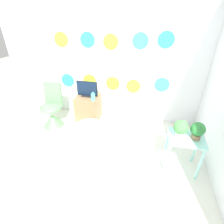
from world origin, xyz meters
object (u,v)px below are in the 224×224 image
at_px(chair, 52,113).
at_px(potted_plant_left, 181,128).
at_px(vase, 93,97).
at_px(potted_plant_right, 198,130).
at_px(tv, 87,90).
at_px(bathtub, 90,138).

height_order(chair, potted_plant_left, chair).
distance_m(vase, potted_plant_right, 1.83).
distance_m(tv, potted_plant_left, 1.88).
height_order(tv, vase, tv).
distance_m(tv, vase, 0.24).
bearing_deg(tv, potted_plant_right, -27.93).
bearing_deg(tv, chair, -147.62).
bearing_deg(potted_plant_left, chair, 164.84).
distance_m(chair, tv, 0.80).
bearing_deg(potted_plant_right, vase, 153.88).
height_order(bathtub, potted_plant_left, potted_plant_left).
bearing_deg(bathtub, potted_plant_left, -3.58).
xyz_separation_m(bathtub, potted_plant_right, (1.47, -0.06, 0.45)).
relative_size(bathtub, chair, 1.04).
height_order(potted_plant_left, potted_plant_right, potted_plant_left).
height_order(bathtub, chair, chair).
relative_size(potted_plant_left, potted_plant_right, 1.05).
xyz_separation_m(bathtub, chair, (-0.94, 0.52, 0.03)).
xyz_separation_m(bathtub, potted_plant_left, (1.26, -0.08, 0.46)).
height_order(tv, potted_plant_left, tv).
bearing_deg(chair, tv, 32.38).
relative_size(bathtub, potted_plant_left, 3.53).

